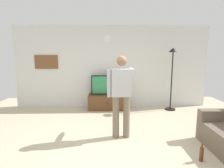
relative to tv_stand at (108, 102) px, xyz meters
The scene contains 9 objects.
ground_plane 2.62m from the tv_stand, 86.74° to the right, with size 8.40×8.40×0.00m, color beige.
back_wall 1.18m from the tv_stand, 67.06° to the left, with size 6.40×0.10×2.70m, color silver.
tv_stand is the anchor object (origin of this frame).
television 0.55m from the tv_stand, 90.00° to the left, with size 1.05×0.07×0.62m.
wall_clock 2.05m from the tv_stand, 90.00° to the left, with size 0.25×0.25×0.03m, color white.
framed_picture 2.39m from the tv_stand, behind, with size 0.75×0.04×0.45m, color brown.
floor_lamp 2.34m from the tv_stand, ahead, with size 0.32×0.32×1.97m.
person_standing_nearer_lamp 2.22m from the tv_stand, 82.33° to the right, with size 0.59×0.78×1.74m.
beverage_bottle 3.40m from the tv_stand, 62.89° to the right, with size 0.07×0.07×0.31m.
Camera 1 is at (-0.17, -3.19, 1.76)m, focal length 29.29 mm.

